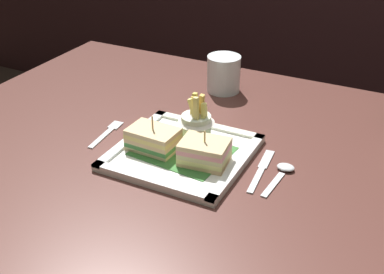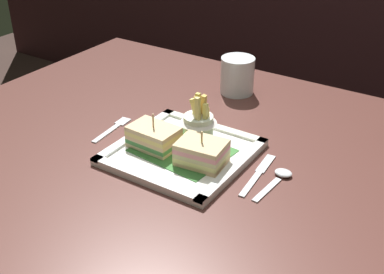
% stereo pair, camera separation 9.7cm
% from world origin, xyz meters
% --- Properties ---
extents(dining_table, '(1.28, 0.96, 0.75)m').
position_xyz_m(dining_table, '(0.00, 0.00, 0.64)').
color(dining_table, '#532D27').
rests_on(dining_table, ground_plane).
extents(square_plate, '(0.26, 0.26, 0.02)m').
position_xyz_m(square_plate, '(-0.03, -0.03, 0.76)').
color(square_plate, white).
rests_on(square_plate, dining_table).
extents(sandwich_half_left, '(0.10, 0.07, 0.08)m').
position_xyz_m(sandwich_half_left, '(-0.09, -0.05, 0.79)').
color(sandwich_half_left, '#D5B884').
rests_on(sandwich_half_left, square_plate).
extents(sandwich_half_right, '(0.10, 0.08, 0.07)m').
position_xyz_m(sandwich_half_right, '(0.03, -0.05, 0.79)').
color(sandwich_half_right, '#E3B57D').
rests_on(sandwich_half_right, square_plate).
extents(fries_cup, '(0.08, 0.08, 0.11)m').
position_xyz_m(fries_cup, '(-0.03, 0.03, 0.80)').
color(fries_cup, silver).
rests_on(fries_cup, square_plate).
extents(water_glass, '(0.09, 0.09, 0.09)m').
position_xyz_m(water_glass, '(-0.08, 0.31, 0.80)').
color(water_glass, silver).
rests_on(water_glass, dining_table).
extents(fork, '(0.03, 0.13, 0.00)m').
position_xyz_m(fork, '(-0.22, -0.02, 0.75)').
color(fork, silver).
rests_on(fork, dining_table).
extents(knife, '(0.03, 0.16, 0.00)m').
position_xyz_m(knife, '(0.14, -0.01, 0.75)').
color(knife, silver).
rests_on(knife, dining_table).
extents(spoon, '(0.03, 0.12, 0.01)m').
position_xyz_m(spoon, '(0.18, -0.00, 0.76)').
color(spoon, silver).
rests_on(spoon, dining_table).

